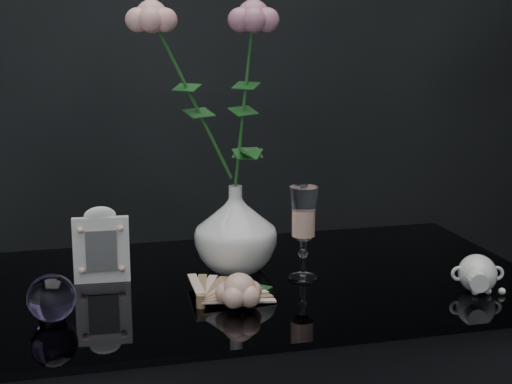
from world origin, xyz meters
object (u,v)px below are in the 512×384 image
object	(u,v)px
wine_glass	(303,233)
paperweight	(51,298)
picture_frame	(101,244)
pearl_jar	(478,272)
loose_rose	(239,290)
vase	(236,229)

from	to	relation	value
wine_glass	paperweight	bearing A→B (deg)	-167.30
picture_frame	pearl_jar	distance (m)	0.65
picture_frame	pearl_jar	bearing A→B (deg)	-14.51
wine_glass	pearl_jar	xyz separation A→B (m)	(0.27, -0.13, -0.05)
wine_glass	loose_rose	world-z (taller)	wine_glass
wine_glass	pearl_jar	size ratio (longest dim) A/B	0.72
picture_frame	loose_rose	distance (m)	0.28
picture_frame	pearl_jar	world-z (taller)	picture_frame
wine_glass	picture_frame	world-z (taller)	wine_glass
picture_frame	loose_rose	size ratio (longest dim) A/B	0.82
paperweight	picture_frame	bearing A→B (deg)	63.22
paperweight	vase	bearing A→B (deg)	28.33
pearl_jar	paperweight	bearing A→B (deg)	-169.03
picture_frame	pearl_jar	size ratio (longest dim) A/B	0.59
picture_frame	loose_rose	bearing A→B (deg)	-38.25
vase	pearl_jar	world-z (taller)	vase
loose_rose	pearl_jar	distance (m)	0.41
loose_rose	wine_glass	bearing A→B (deg)	21.82
vase	pearl_jar	bearing A→B (deg)	-30.03
picture_frame	pearl_jar	xyz separation A→B (m)	(0.61, -0.21, -0.03)
vase	loose_rose	world-z (taller)	vase
wine_glass	pearl_jar	distance (m)	0.30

